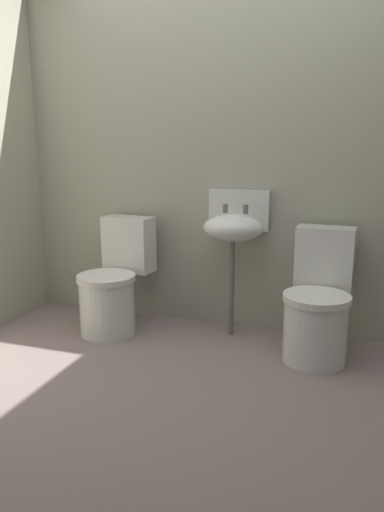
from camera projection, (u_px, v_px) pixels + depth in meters
The scene contains 5 objects.
ground_plane at pixel (174, 406), 2.52m from camera, with size 3.55×2.70×0.08m, color gray.
wall_back at pixel (234, 153), 3.35m from camera, with size 3.55×0.10×2.47m, color #9E9E89.
toilet_left at pixel (114, 285), 3.41m from camera, with size 0.44×0.63×0.78m.
toilet_right at pixel (318, 306), 2.98m from camera, with size 0.42×0.61×0.78m.
sink at pixel (234, 227), 3.24m from camera, with size 0.42×0.35×0.99m.
Camera 1 is at (0.82, -2.13, 1.28)m, focal length 34.04 mm.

